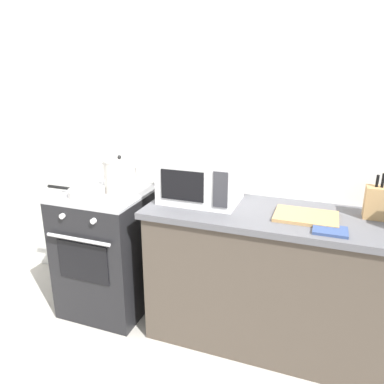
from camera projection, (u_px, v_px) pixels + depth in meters
name	position (u px, v px, depth m)	size (l,w,h in m)	color
ground_plane	(109.00, 370.00, 2.24)	(10.00, 10.00, 0.00)	#B2ADA3
back_wall	(207.00, 143.00, 2.62)	(4.40, 0.10, 2.50)	silver
lower_cabinet_right	(278.00, 283.00, 2.36)	(1.64, 0.56, 0.88)	#4C4238
countertop_right	(283.00, 217.00, 2.22)	(1.70, 0.60, 0.04)	#59595E
stove	(108.00, 251.00, 2.75)	(0.60, 0.64, 0.92)	black
stock_pot	(120.00, 175.00, 2.60)	(0.32, 0.24, 0.27)	silver
frying_pan	(86.00, 192.00, 2.54)	(0.45, 0.25, 0.05)	silver
microwave	(201.00, 179.00, 2.40)	(0.50, 0.37, 0.30)	white
cutting_board	(306.00, 216.00, 2.15)	(0.36, 0.26, 0.02)	tan
knife_block	(377.00, 202.00, 2.12)	(0.13, 0.10, 0.27)	tan
oven_mitt	(330.00, 231.00, 1.96)	(0.18, 0.14, 0.02)	#33477A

